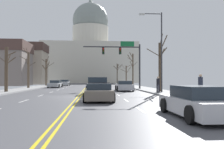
{
  "coord_description": "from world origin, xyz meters",
  "views": [
    {
      "loc": [
        1.22,
        -20.05,
        1.53
      ],
      "look_at": [
        5.29,
        32.83,
        2.42
      ],
      "focal_mm": 38.41,
      "sensor_mm": 36.0,
      "label": 1
    }
  ],
  "objects_px": {
    "pickup_truck_near_01": "(97,87)",
    "sedan_near_02": "(99,93)",
    "bicycle_parked": "(184,93)",
    "pedestrian_00": "(158,84)",
    "pedestrian_01": "(200,84)",
    "signal_gantry": "(124,55)",
    "street_lamp_right": "(159,45)",
    "sedan_near_00": "(124,86)",
    "sedan_oncoming_00": "(55,84)",
    "sedan_near_03": "(198,102)",
    "sedan_oncoming_01": "(64,83)"
  },
  "relations": [
    {
      "from": "pickup_truck_near_01",
      "to": "sedan_near_02",
      "type": "distance_m",
      "value": 6.56
    },
    {
      "from": "pickup_truck_near_01",
      "to": "bicycle_parked",
      "type": "relative_size",
      "value": 3.25
    },
    {
      "from": "pickup_truck_near_01",
      "to": "sedan_near_02",
      "type": "xyz_separation_m",
      "value": [
        -0.02,
        -6.56,
        -0.18
      ]
    },
    {
      "from": "bicycle_parked",
      "to": "pedestrian_00",
      "type": "bearing_deg",
      "value": 88.96
    },
    {
      "from": "pedestrian_00",
      "to": "pedestrian_01",
      "type": "relative_size",
      "value": 0.93
    },
    {
      "from": "signal_gantry",
      "to": "pedestrian_00",
      "type": "xyz_separation_m",
      "value": [
        2.28,
        -9.36,
        -3.76
      ]
    },
    {
      "from": "street_lamp_right",
      "to": "sedan_near_00",
      "type": "distance_m",
      "value": 7.43
    },
    {
      "from": "sedan_near_02",
      "to": "sedan_oncoming_00",
      "type": "height_order",
      "value": "sedan_oncoming_00"
    },
    {
      "from": "pickup_truck_near_01",
      "to": "sedan_oncoming_00",
      "type": "xyz_separation_m",
      "value": [
        -6.82,
        18.17,
        -0.15
      ]
    },
    {
      "from": "pickup_truck_near_01",
      "to": "sedan_near_03",
      "type": "relative_size",
      "value": 1.25
    },
    {
      "from": "pickup_truck_near_01",
      "to": "sedan_oncoming_01",
      "type": "bearing_deg",
      "value": 102.87
    },
    {
      "from": "street_lamp_right",
      "to": "pedestrian_01",
      "type": "xyz_separation_m",
      "value": [
        1.23,
        -6.93,
        -3.89
      ]
    },
    {
      "from": "pedestrian_00",
      "to": "pedestrian_01",
      "type": "bearing_deg",
      "value": -76.65
    },
    {
      "from": "sedan_near_00",
      "to": "pedestrian_01",
      "type": "distance_m",
      "value": 12.85
    },
    {
      "from": "street_lamp_right",
      "to": "sedan_near_00",
      "type": "xyz_separation_m",
      "value": [
        -2.9,
        5.22,
        -4.41
      ]
    },
    {
      "from": "pickup_truck_near_01",
      "to": "sedan_near_02",
      "type": "bearing_deg",
      "value": -90.16
    },
    {
      "from": "sedan_near_00",
      "to": "sedan_near_03",
      "type": "bearing_deg",
      "value": -89.02
    },
    {
      "from": "pickup_truck_near_01",
      "to": "bicycle_parked",
      "type": "bearing_deg",
      "value": -48.39
    },
    {
      "from": "street_lamp_right",
      "to": "sedan_near_02",
      "type": "distance_m",
      "value": 10.92
    },
    {
      "from": "street_lamp_right",
      "to": "bicycle_parked",
      "type": "distance_m",
      "value": 9.03
    },
    {
      "from": "signal_gantry",
      "to": "pedestrian_00",
      "type": "relative_size",
      "value": 4.93
    },
    {
      "from": "sedan_oncoming_01",
      "to": "pedestrian_00",
      "type": "height_order",
      "value": "pedestrian_00"
    },
    {
      "from": "sedan_near_03",
      "to": "sedan_oncoming_00",
      "type": "bearing_deg",
      "value": 108.29
    },
    {
      "from": "signal_gantry",
      "to": "sedan_oncoming_00",
      "type": "xyz_separation_m",
      "value": [
        -10.59,
        8.32,
        -4.2
      ]
    },
    {
      "from": "sedan_near_02",
      "to": "pedestrian_01",
      "type": "height_order",
      "value": "pedestrian_01"
    },
    {
      "from": "pedestrian_00",
      "to": "bicycle_parked",
      "type": "distance_m",
      "value": 7.17
    },
    {
      "from": "street_lamp_right",
      "to": "pedestrian_01",
      "type": "relative_size",
      "value": 4.76
    },
    {
      "from": "sedan_near_02",
      "to": "pedestrian_00",
      "type": "bearing_deg",
      "value": 49.24
    },
    {
      "from": "pickup_truck_near_01",
      "to": "sedan_oncoming_00",
      "type": "distance_m",
      "value": 19.41
    },
    {
      "from": "street_lamp_right",
      "to": "pedestrian_01",
      "type": "bearing_deg",
      "value": -79.95
    },
    {
      "from": "signal_gantry",
      "to": "sedan_oncoming_00",
      "type": "height_order",
      "value": "signal_gantry"
    },
    {
      "from": "street_lamp_right",
      "to": "pickup_truck_near_01",
      "type": "height_order",
      "value": "street_lamp_right"
    },
    {
      "from": "signal_gantry",
      "to": "bicycle_parked",
      "type": "height_order",
      "value": "signal_gantry"
    },
    {
      "from": "sedan_near_00",
      "to": "pedestrian_01",
      "type": "bearing_deg",
      "value": -71.23
    },
    {
      "from": "pickup_truck_near_01",
      "to": "sedan_oncoming_01",
      "type": "xyz_separation_m",
      "value": [
        -6.6,
        28.88,
        -0.14
      ]
    },
    {
      "from": "street_lamp_right",
      "to": "pedestrian_00",
      "type": "distance_m",
      "value": 4.03
    },
    {
      "from": "sedan_oncoming_00",
      "to": "pedestrian_00",
      "type": "xyz_separation_m",
      "value": [
        12.87,
        -17.69,
        0.45
      ]
    },
    {
      "from": "street_lamp_right",
      "to": "sedan_oncoming_01",
      "type": "height_order",
      "value": "street_lamp_right"
    },
    {
      "from": "signal_gantry",
      "to": "sedan_oncoming_01",
      "type": "bearing_deg",
      "value": 118.56
    },
    {
      "from": "signal_gantry",
      "to": "pedestrian_01",
      "type": "bearing_deg",
      "value": -76.45
    },
    {
      "from": "signal_gantry",
      "to": "bicycle_parked",
      "type": "bearing_deg",
      "value": -82.58
    },
    {
      "from": "street_lamp_right",
      "to": "pickup_truck_near_01",
      "type": "bearing_deg",
      "value": -169.6
    },
    {
      "from": "street_lamp_right",
      "to": "sedan_oncoming_01",
      "type": "xyz_separation_m",
      "value": [
        -12.9,
        27.73,
        -4.4
      ]
    },
    {
      "from": "sedan_oncoming_01",
      "to": "pedestrian_00",
      "type": "distance_m",
      "value": 31.1
    },
    {
      "from": "street_lamp_right",
      "to": "sedan_oncoming_01",
      "type": "distance_m",
      "value": 30.9
    },
    {
      "from": "sedan_near_00",
      "to": "sedan_oncoming_01",
      "type": "bearing_deg",
      "value": 113.96
    },
    {
      "from": "street_lamp_right",
      "to": "sedan_oncoming_01",
      "type": "relative_size",
      "value": 1.84
    },
    {
      "from": "signal_gantry",
      "to": "bicycle_parked",
      "type": "relative_size",
      "value": 4.47
    },
    {
      "from": "street_lamp_right",
      "to": "sedan_near_03",
      "type": "bearing_deg",
      "value": -99.7
    },
    {
      "from": "pedestrian_00",
      "to": "pedestrian_01",
      "type": "distance_m",
      "value": 6.43
    }
  ]
}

